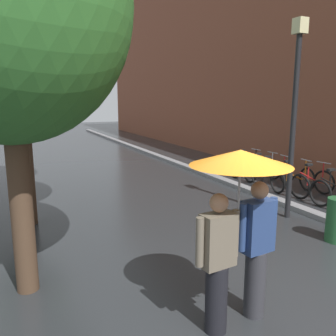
# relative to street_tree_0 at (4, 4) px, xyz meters

# --- Properties ---
(ground_plane) EXTENTS (80.00, 80.00, 0.00)m
(ground_plane) POSITION_rel_street_tree_0_xyz_m (3.04, -2.09, -3.82)
(ground_plane) COLOR #26282B
(building_facade) EXTENTS (8.00, 36.00, 10.56)m
(building_facade) POSITION_rel_street_tree_0_xyz_m (13.04, 7.91, 1.46)
(building_facade) COLOR brown
(building_facade) RESTS_ON ground
(kerb_strip) EXTENTS (0.30, 36.00, 0.12)m
(kerb_strip) POSITION_rel_street_tree_0_xyz_m (6.24, 7.91, -3.76)
(kerb_strip) COLOR slate
(kerb_strip) RESTS_ON ground
(street_tree_0) EXTENTS (3.17, 3.17, 5.58)m
(street_tree_0) POSITION_rel_street_tree_0_xyz_m (0.00, 0.00, 0.00)
(street_tree_0) COLOR #473323
(street_tree_0) RESTS_ON ground
(street_tree_1) EXTENTS (2.71, 2.71, 5.21)m
(street_tree_1) POSITION_rel_street_tree_0_xyz_m (0.20, 2.89, -0.02)
(street_tree_1) COLOR #473323
(street_tree_1) RESTS_ON ground
(street_tree_2) EXTENTS (2.44, 2.44, 5.07)m
(street_tree_2) POSITION_rel_street_tree_0_xyz_m (0.12, 5.98, -0.11)
(street_tree_2) COLOR #473323
(street_tree_2) RESTS_ON ground
(parked_bicycle_1) EXTENTS (1.08, 0.70, 0.96)m
(parked_bicycle_1) POSITION_rel_street_tree_0_xyz_m (7.50, 1.16, -3.44)
(parked_bicycle_1) COLOR black
(parked_bicycle_1) RESTS_ON ground
(parked_bicycle_2) EXTENTS (1.14, 0.80, 0.96)m
(parked_bicycle_2) POSITION_rel_street_tree_0_xyz_m (7.53, 1.93, -3.44)
(parked_bicycle_2) COLOR black
(parked_bicycle_2) RESTS_ON ground
(parked_bicycle_3) EXTENTS (1.16, 0.82, 0.96)m
(parked_bicycle_3) POSITION_rel_street_tree_0_xyz_m (7.40, 2.55, -3.44)
(parked_bicycle_3) COLOR black
(parked_bicycle_3) RESTS_ON ground
(parked_bicycle_4) EXTENTS (1.17, 0.84, 0.96)m
(parked_bicycle_4) POSITION_rel_street_tree_0_xyz_m (7.40, 3.43, -3.44)
(parked_bicycle_4) COLOR black
(parked_bicycle_4) RESTS_ON ground
(parked_bicycle_5) EXTENTS (1.10, 0.74, 0.96)m
(parked_bicycle_5) POSITION_rel_street_tree_0_xyz_m (7.53, 4.07, -3.44)
(parked_bicycle_5) COLOR black
(parked_bicycle_5) RESTS_ON ground
(parked_bicycle_6) EXTENTS (1.12, 0.77, 0.96)m
(parked_bicycle_6) POSITION_rel_street_tree_0_xyz_m (7.49, 4.88, -3.44)
(parked_bicycle_6) COLOR black
(parked_bicycle_6) RESTS_ON ground
(couple_under_umbrella) EXTENTS (1.19, 1.16, 2.13)m
(couple_under_umbrella) POSITION_rel_street_tree_0_xyz_m (2.26, -1.84, -2.39)
(couple_under_umbrella) COLOR black
(couple_under_umbrella) RESTS_ON ground
(street_lamp_post) EXTENTS (0.24, 0.24, 4.35)m
(street_lamp_post) POSITION_rel_street_tree_0_xyz_m (5.64, 0.87, -1.28)
(street_lamp_post) COLOR black
(street_lamp_post) RESTS_ON ground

